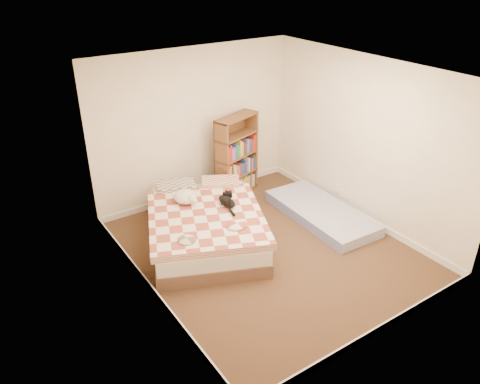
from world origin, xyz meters
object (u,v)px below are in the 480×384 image
black_cat (226,200)px  bookshelf (236,165)px  floor_mattress (321,213)px  white_dog (186,197)px  bed (204,224)px

black_cat → bookshelf: bearing=88.9°
floor_mattress → white_dog: bearing=160.4°
bookshelf → white_dog: 1.48m
floor_mattress → black_cat: size_ratio=3.10×
floor_mattress → black_cat: (-1.50, 0.41, 0.49)m
black_cat → white_dog: 0.58m
bed → bookshelf: bookshelf is taller
bed → bookshelf: (1.21, 1.00, 0.26)m
floor_mattress → black_cat: black_cat is taller
floor_mattress → white_dog: (-1.95, 0.79, 0.51)m
bookshelf → white_dog: bearing=-170.5°
bed → black_cat: 0.46m
bookshelf → black_cat: 1.38m
bed → white_dog: (-0.11, 0.31, 0.34)m
bed → black_cat: size_ratio=4.17×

